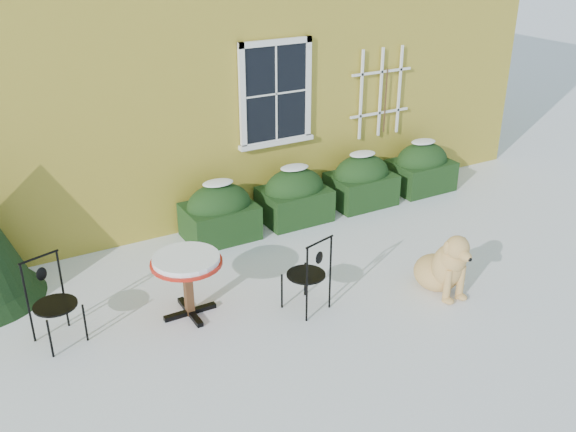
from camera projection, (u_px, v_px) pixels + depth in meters
ground at (328, 312)px, 7.88m from camera, size 80.00×80.00×0.00m
hedge_row at (329, 188)px, 10.47m from camera, size 4.95×0.80×0.91m
bistro_table at (187, 267)px, 7.57m from camera, size 0.86×0.86×0.79m
patio_chair_near at (309, 273)px, 7.74m from camera, size 0.55×0.54×1.00m
patio_chair_far at (53, 301)px, 7.16m from camera, size 0.56×0.56×1.02m
dog at (444, 267)px, 8.17m from camera, size 0.63×1.00×0.90m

